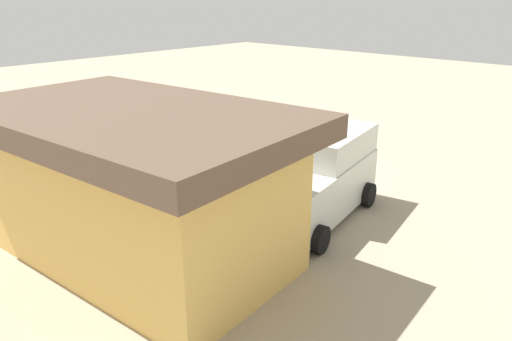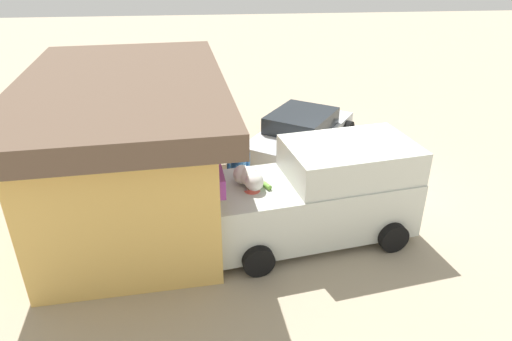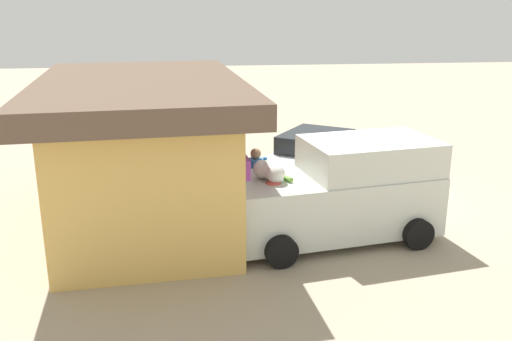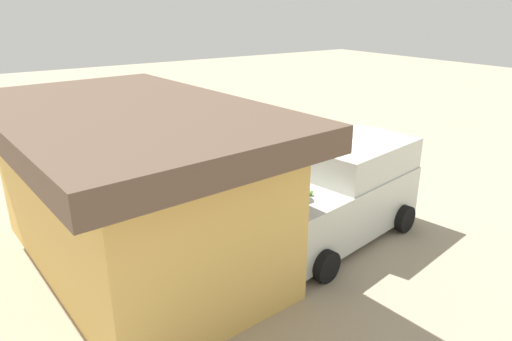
{
  "view_description": "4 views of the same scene",
  "coord_description": "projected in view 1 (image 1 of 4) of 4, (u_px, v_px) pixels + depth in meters",
  "views": [
    {
      "loc": [
        -8.12,
        10.07,
        5.16
      ],
      "look_at": [
        -0.66,
        1.92,
        1.1
      ],
      "focal_mm": 34.14,
      "sensor_mm": 36.0,
      "label": 1
    },
    {
      "loc": [
        -9.8,
        3.21,
        5.69
      ],
      "look_at": [
        -0.56,
        2.29,
        0.95
      ],
      "focal_mm": 32.05,
      "sensor_mm": 36.0,
      "label": 2
    },
    {
      "loc": [
        -12.27,
        4.05,
        4.69
      ],
      "look_at": [
        0.12,
        2.59,
        0.91
      ],
      "focal_mm": 39.57,
      "sensor_mm": 36.0,
      "label": 3
    },
    {
      "loc": [
        -8.31,
        7.66,
        4.84
      ],
      "look_at": [
        0.06,
        1.96,
        1.13
      ],
      "focal_mm": 32.21,
      "sensor_mm": 36.0,
      "label": 4
    }
  ],
  "objects": [
    {
      "name": "ground_plane",
      "position": [
        284.0,
        184.0,
        13.9
      ],
      "size": [
        60.0,
        60.0,
        0.0
      ],
      "primitive_type": "plane",
      "color": "tan"
    },
    {
      "name": "storefront_bar",
      "position": [
        136.0,
        182.0,
        9.6
      ],
      "size": [
        7.26,
        4.77,
        3.12
      ],
      "color": "#E0B259",
      "rests_on": "ground_plane"
    },
    {
      "name": "delivery_van",
      "position": [
        313.0,
        177.0,
        11.66
      ],
      "size": [
        2.72,
        4.94,
        3.08
      ],
      "color": "silver",
      "rests_on": "ground_plane"
    },
    {
      "name": "parked_sedan",
      "position": [
        209.0,
        153.0,
        14.75
      ],
      "size": [
        4.38,
        3.81,
        1.22
      ],
      "color": "#B2B7BC",
      "rests_on": "ground_plane"
    },
    {
      "name": "vendor_standing",
      "position": [
        236.0,
        186.0,
        11.21
      ],
      "size": [
        0.45,
        0.53,
        1.67
      ],
      "color": "navy",
      "rests_on": "ground_plane"
    },
    {
      "name": "customer_bending",
      "position": [
        295.0,
        205.0,
        10.35
      ],
      "size": [
        0.7,
        0.57,
        1.51
      ],
      "color": "#4C4C51",
      "rests_on": "ground_plane"
    },
    {
      "name": "unloaded_banana_pile",
      "position": [
        230.0,
        269.0,
        9.21
      ],
      "size": [
        0.91,
        0.94,
        0.48
      ],
      "color": "silver",
      "rests_on": "ground_plane"
    },
    {
      "name": "paint_bucket",
      "position": [
        182.0,
        189.0,
        13.06
      ],
      "size": [
        0.3,
        0.3,
        0.36
      ],
      "primitive_type": "cylinder",
      "color": "silver",
      "rests_on": "ground_plane"
    }
  ]
}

